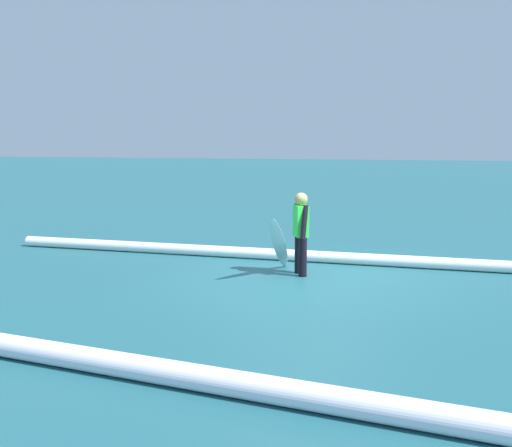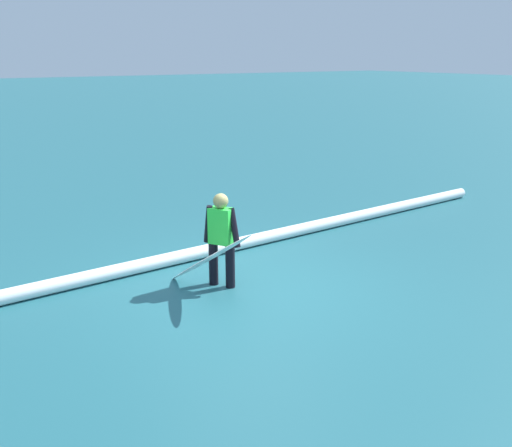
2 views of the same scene
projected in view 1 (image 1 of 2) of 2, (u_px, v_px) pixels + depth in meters
name	position (u px, v px, depth m)	size (l,w,h in m)	color
ground_plane	(312.00, 280.00, 10.52)	(162.56, 162.56, 0.00)	#1F5862
surfer	(301.00, 229.00, 10.84)	(0.35, 0.59, 1.40)	black
surfboard	(279.00, 244.00, 10.80)	(0.56, 1.74, 1.12)	white
wave_crest_foreground	(349.00, 258.00, 11.89)	(0.22, 0.22, 14.07)	white
wave_crest_midground	(98.00, 361.00, 6.23)	(0.24, 0.24, 14.98)	white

